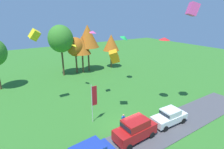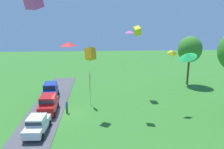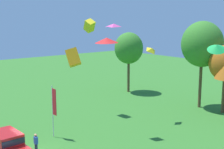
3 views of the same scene
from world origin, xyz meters
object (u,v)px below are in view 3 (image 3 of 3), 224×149
at_px(kite_box_high_right, 89,26).
at_px(kite_box_near_flag, 73,57).
at_px(kite_delta_topmost, 107,40).
at_px(person_watching_sky, 36,144).
at_px(flag_banner, 54,105).
at_px(tree_far_left, 129,48).
at_px(kite_diamond_low_drifter, 114,25).
at_px(kite_delta_trailing_tail, 217,47).
at_px(kite_diamond_high_left, 152,50).
at_px(car_suv_by_flagpole, 7,145).
at_px(tree_center_back, 202,44).

distance_m(kite_box_high_right, kite_box_near_flag, 10.25).
xyz_separation_m(kite_delta_topmost, kite_box_near_flag, (-6.45, 1.67, -1.78)).
xyz_separation_m(person_watching_sky, flag_banner, (-2.21, 2.89, 2.19)).
height_order(tree_far_left, kite_diamond_low_drifter, kite_diamond_low_drifter).
xyz_separation_m(kite_delta_topmost, kite_delta_trailing_tail, (1.15, 10.01, -0.90)).
xyz_separation_m(person_watching_sky, tree_far_left, (-11.49, 20.38, 5.60)).
bearing_deg(flag_banner, kite_diamond_low_drifter, 61.56).
relative_size(tree_far_left, flag_banner, 1.82).
height_order(flag_banner, kite_box_near_flag, kite_box_near_flag).
xyz_separation_m(tree_far_left, kite_delta_trailing_tail, (19.92, -8.90, 2.06)).
height_order(tree_far_left, kite_delta_topmost, kite_delta_topmost).
bearing_deg(kite_diamond_high_left, kite_diamond_low_drifter, -85.09).
distance_m(person_watching_sky, kite_box_high_right, 14.94).
bearing_deg(kite_delta_trailing_tail, kite_box_high_right, -174.08).
xyz_separation_m(kite_diamond_high_left, kite_delta_trailing_tail, (8.51, -1.74, 0.96)).
bearing_deg(kite_delta_topmost, person_watching_sky, -168.58).
bearing_deg(kite_box_high_right, kite_delta_topmost, -31.56).
xyz_separation_m(kite_delta_trailing_tail, kite_box_near_flag, (-7.60, -8.34, -0.88)).
bearing_deg(kite_diamond_high_left, kite_delta_trailing_tail, -11.57).
bearing_deg(kite_delta_trailing_tail, flag_banner, -141.08).
bearing_deg(kite_diamond_low_drifter, kite_box_near_flag, -84.54).
distance_m(kite_diamond_low_drifter, kite_delta_trailing_tail, 9.02).
distance_m(kite_delta_topmost, kite_delta_trailing_tail, 10.12).
bearing_deg(flag_banner, kite_delta_trailing_tail, 38.92).
relative_size(kite_diamond_low_drifter, kite_delta_trailing_tail, 0.72).
bearing_deg(person_watching_sky, car_suv_by_flagpole, -94.52).
bearing_deg(kite_box_high_right, flag_banner, -58.64).
relative_size(kite_delta_topmost, kite_box_near_flag, 1.08).
distance_m(tree_center_back, kite_diamond_low_drifter, 14.10).
relative_size(kite_diamond_low_drifter, kite_box_high_right, 0.86).
height_order(car_suv_by_flagpole, kite_diamond_low_drifter, kite_diamond_low_drifter).
relative_size(person_watching_sky, kite_box_near_flag, 1.30).
bearing_deg(kite_diamond_high_left, car_suv_by_flagpole, -90.37).
xyz_separation_m(kite_diamond_low_drifter, kite_diamond_high_left, (-0.47, 5.52, -2.58)).
distance_m(tree_center_back, kite_delta_topmost, 21.42).
distance_m(person_watching_sky, kite_delta_trailing_tail, 16.17).
xyz_separation_m(flag_banner, kite_delta_trailing_tail, (10.64, 8.59, 5.47)).
bearing_deg(kite_box_high_right, tree_center_back, 60.37).
bearing_deg(kite_delta_trailing_tail, kite_diamond_low_drifter, -154.81).
bearing_deg(tree_far_left, kite_diamond_high_left, -32.11).
xyz_separation_m(person_watching_sky, kite_box_high_right, (-6.50, 9.93, 9.07)).
xyz_separation_m(kite_diamond_low_drifter, kite_delta_trailing_tail, (8.03, 3.78, -1.61)).
bearing_deg(kite_diamond_low_drifter, kite_box_high_right, 162.08).
xyz_separation_m(person_watching_sky, kite_diamond_high_left, (-0.08, 13.22, 6.69)).
relative_size(person_watching_sky, flag_banner, 0.35).
distance_m(tree_far_left, kite_box_high_right, 12.09).
xyz_separation_m(tree_center_back, kite_diamond_high_left, (-0.21, -8.37, -0.15)).
relative_size(car_suv_by_flagpole, kite_delta_trailing_tail, 3.24).
relative_size(kite_delta_trailing_tail, kite_box_near_flag, 1.09).
bearing_deg(person_watching_sky, kite_diamond_low_drifter, 87.08).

